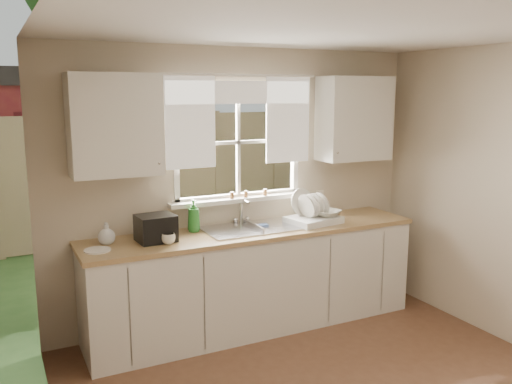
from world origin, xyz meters
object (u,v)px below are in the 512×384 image
black_appliance (156,228)px  cup (169,239)px  dish_rack (313,216)px  soap_bottle_a (194,216)px

black_appliance → cup: bearing=-68.1°
dish_rack → black_appliance: size_ratio=1.73×
soap_bottle_a → cup: (-0.32, -0.28, -0.10)m
soap_bottle_a → cup: size_ratio=2.55×
dish_rack → soap_bottle_a: dish_rack is taller
dish_rack → soap_bottle_a: bearing=170.0°
dish_rack → cup: (-1.41, -0.09, -0.03)m
dish_rack → cup: 1.41m
cup → black_appliance: 0.16m
dish_rack → soap_bottle_a: 1.11m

